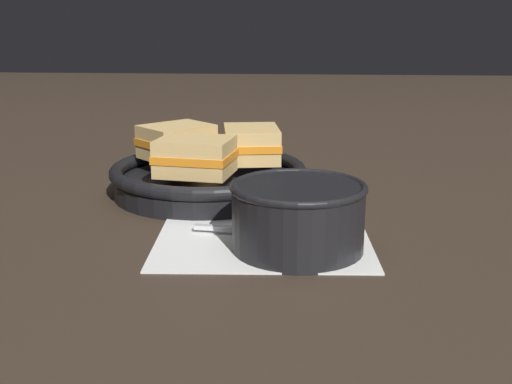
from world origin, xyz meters
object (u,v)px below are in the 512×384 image
object	(u,v)px
spoon	(286,232)
soup_bowl	(298,213)
sandwich_far_left	(177,141)
sandwich_near_left	(195,156)
skillet	(209,178)
sandwich_near_right	(251,144)

from	to	relation	value
spoon	soup_bowl	bearing A→B (deg)	-63.74
soup_bowl	sandwich_far_left	world-z (taller)	sandwich_far_left
soup_bowl	sandwich_far_left	xyz separation A→B (m)	(-0.17, 0.25, 0.02)
sandwich_near_left	soup_bowl	bearing A→B (deg)	-49.24
skillet	sandwich_near_left	distance (m)	0.08
spoon	sandwich_far_left	size ratio (longest dim) A/B	1.24
sandwich_near_right	sandwich_near_left	bearing A→B (deg)	-126.49
sandwich_near_right	sandwich_far_left	size ratio (longest dim) A/B	0.87
soup_bowl	sandwich_near_right	bearing A→B (deg)	105.72
skillet	sandwich_near_right	xyz separation A→B (m)	(0.06, 0.02, 0.04)
soup_bowl	spoon	distance (m)	0.05
soup_bowl	skillet	distance (m)	0.25
spoon	sandwich_near_right	xyz separation A→B (m)	(-0.05, 0.20, 0.06)
soup_bowl	sandwich_far_left	distance (m)	0.30
sandwich_near_left	sandwich_far_left	distance (m)	0.11
sandwich_near_left	sandwich_far_left	size ratio (longest dim) A/B	0.87
sandwich_far_left	skillet	bearing A→B (deg)	-36.49
sandwich_near_left	sandwich_near_right	bearing A→B (deg)	53.51
sandwich_near_right	sandwich_far_left	xyz separation A→B (m)	(-0.11, 0.01, 0.00)
spoon	sandwich_far_left	distance (m)	0.27
spoon	sandwich_near_right	world-z (taller)	sandwich_near_right
sandwich_far_left	sandwich_near_right	bearing A→B (deg)	-6.49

